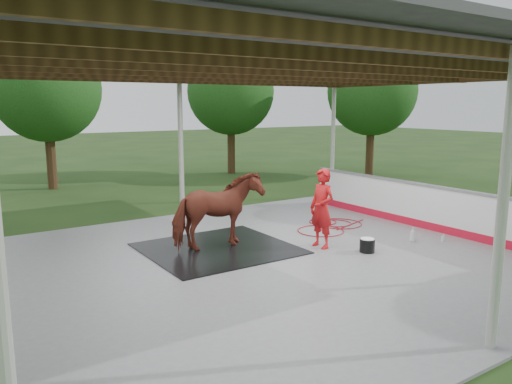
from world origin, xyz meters
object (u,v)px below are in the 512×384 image
handler (322,208)px  wash_bucket (367,245)px  dasher_board (423,207)px  horse (218,211)px

handler → wash_bucket: (0.57, -0.85, -0.73)m
handler → wash_bucket: handler is taller
dasher_board → horse: horse is taller
dasher_board → wash_bucket: size_ratio=24.50×
dasher_board → horse: size_ratio=4.05×
horse → dasher_board: bearing=-101.5°
dasher_board → handler: handler is taller
horse → handler: handler is taller
dasher_board → horse: bearing=166.9°
horse → wash_bucket: bearing=-126.4°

